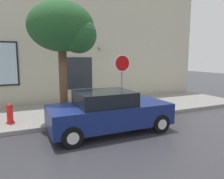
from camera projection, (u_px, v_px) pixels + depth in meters
name	position (u px, v px, depth m)	size (l,w,h in m)	color
ground_plane	(68.00, 138.00, 6.84)	(60.00, 60.00, 0.00)	#333338
sidewalk	(53.00, 114.00, 9.53)	(20.00, 4.00, 0.15)	gray
building_facade	(42.00, 40.00, 11.27)	(20.00, 0.67, 7.00)	beige
parked_car	(109.00, 112.00, 7.36)	(4.19, 1.87, 1.45)	navy
fire_hydrant	(10.00, 114.00, 7.88)	(0.30, 0.44, 0.74)	red
street_tree	(65.00, 30.00, 7.93)	(2.49, 2.11, 4.51)	#4C3823
stop_sign	(122.00, 72.00, 9.33)	(0.76, 0.10, 2.56)	gray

